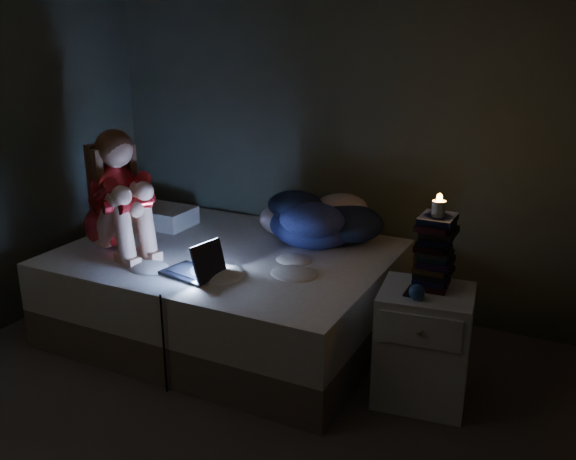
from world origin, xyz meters
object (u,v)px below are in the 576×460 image
Objects in this scene: nightstand at (423,345)px; laptop at (191,256)px; candle at (439,211)px; phone at (412,291)px; bed at (228,291)px; woman at (108,190)px.

laptop is at bearing -178.26° from nightstand.
candle is 0.57× the size of phone.
nightstand is (1.34, -0.20, 0.04)m from bed.
nightstand is at bearing 20.18° from laptop.
woman is 1.26× the size of nightstand.
woman is at bearing -156.40° from bed.
laptop is 1.38m from nightstand.
laptop is at bearing -165.34° from phone.
nightstand reaches higher than bed.
candle is (0.01, 0.09, 0.72)m from nightstand.
bed is at bearing 175.17° from candle.
bed is at bearing 41.59° from woman.
bed is 1.55m from candle.
woman reaches higher than bed.
nightstand is at bearing 20.54° from woman.
phone reaches higher than bed.
bed is at bearing 175.58° from phone.
nightstand is 0.33m from phone.
nightstand is (2.02, 0.09, -0.64)m from woman.
candle reaches higher than laptop.
laptop is 0.53× the size of nightstand.
woman reaches higher than phone.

